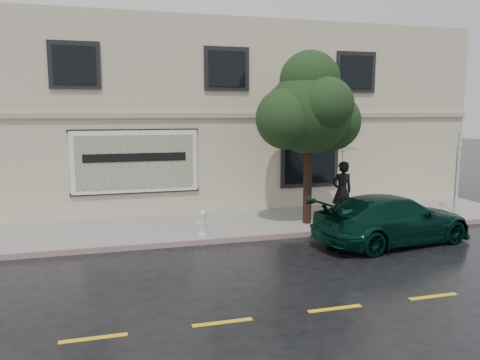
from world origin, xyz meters
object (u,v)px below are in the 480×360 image
object	(u,v)px
car	(393,219)
pedestrian	(342,192)
street_tree	(309,112)
fire_hydrant	(203,223)

from	to	relation	value
car	pedestrian	size ratio (longest dim) A/B	2.41
pedestrian	car	bearing A→B (deg)	99.69
car	street_tree	world-z (taller)	street_tree
pedestrian	street_tree	distance (m)	2.81
pedestrian	fire_hydrant	world-z (taller)	pedestrian
pedestrian	fire_hydrant	bearing A→B (deg)	5.59
car	fire_hydrant	bearing A→B (deg)	62.99
car	fire_hydrant	size ratio (longest dim) A/B	6.39
pedestrian	street_tree	size ratio (longest dim) A/B	0.41
car	street_tree	bearing A→B (deg)	25.27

